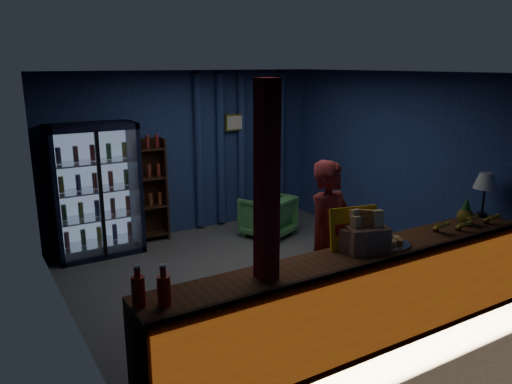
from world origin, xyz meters
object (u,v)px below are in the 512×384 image
Objects in this scene: green_chair at (268,216)px; pastry_tray at (389,243)px; shopkeeper at (329,241)px; table_lamp at (486,183)px.

pastry_tray is at bearing 57.17° from green_chair.
shopkeeper is 0.64m from pastry_tray.
pastry_tray is at bearing -74.22° from shopkeeper.
green_chair is at bearing 59.11° from shopkeeper.
pastry_tray is 1.69m from table_lamp.
shopkeeper is 2.76m from green_chair.
green_chair is 3.23m from pastry_tray.
shopkeeper is at bearing 48.86° from green_chair.
shopkeeper is 4.16× the size of pastry_tray.
green_chair is at bearing 79.90° from pastry_tray.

